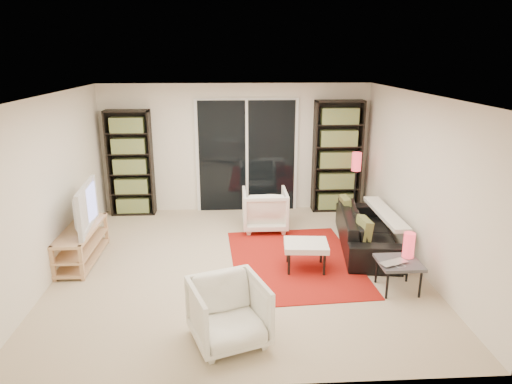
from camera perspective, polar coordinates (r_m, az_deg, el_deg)
floor at (r=6.63m, az=-2.03°, el=-9.09°), size 5.00×5.00×0.00m
wall_back at (r=8.63m, az=-2.50°, el=5.47°), size 5.00×0.02×2.40m
wall_front at (r=3.86m, az=-1.35°, el=-9.28°), size 5.00×0.02×2.40m
wall_left at (r=6.65m, az=-24.23°, el=0.51°), size 0.02×5.00×2.40m
wall_right at (r=6.73m, az=19.66°, el=1.21°), size 0.02×5.00×2.40m
ceiling at (r=5.99m, az=-2.28°, el=12.04°), size 5.00×5.00×0.02m
sliding_door at (r=8.63m, az=-1.16°, el=4.47°), size 1.92×0.08×2.16m
bookshelf_left at (r=8.71m, az=-15.42°, el=3.47°), size 0.80×0.30×1.95m
bookshelf_right at (r=8.73m, az=10.12°, el=4.35°), size 0.90×0.30×2.10m
tv_stand at (r=7.13m, az=-20.94°, el=-6.05°), size 0.43×1.35×0.50m
tv at (r=6.93m, az=-21.26°, el=-1.77°), size 0.24×1.13×0.65m
rug at (r=6.75m, az=4.79°, el=-8.62°), size 1.94×2.53×0.01m
sofa at (r=7.30m, az=13.69°, el=-4.62°), size 1.04×2.07×0.58m
armchair_back at (r=7.82m, az=1.11°, el=-2.19°), size 0.75×0.77×0.70m
armchair_front at (r=4.88m, az=-3.44°, el=-14.80°), size 0.94×0.95×0.68m
ottoman at (r=6.41m, az=6.26°, el=-6.75°), size 0.64×0.54×0.40m
side_table at (r=6.10m, az=17.43°, el=-8.60°), size 0.53×0.53×0.40m
laptop at (r=5.95m, az=17.15°, el=-8.67°), size 0.42×0.35×0.03m
table_lamp at (r=6.18m, az=18.56°, el=-6.30°), size 0.15×0.15×0.33m
floor_lamp at (r=8.35m, az=12.39°, el=2.77°), size 0.19×0.19×1.24m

